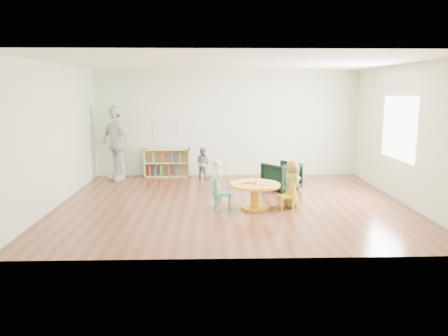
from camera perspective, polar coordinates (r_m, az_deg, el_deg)
name	(u,v)px	position (r m, az deg, el deg)	size (l,w,h in m)	color
room	(233,110)	(8.69, 1.18, 7.57)	(7.10, 7.00, 2.80)	brown
activity_table	(255,191)	(8.52, 4.07, -3.05)	(0.99, 0.99, 0.54)	#EBAB13
kid_chair_left	(220,192)	(8.48, -0.49, -3.16)	(0.34, 0.34, 0.62)	teal
kid_chair_right	(288,195)	(8.54, 8.30, -3.56)	(0.31, 0.31, 0.51)	#EBAB13
bookshelf	(167,163)	(11.75, -7.50, 0.67)	(1.20, 0.30, 0.75)	tan
alphabet_poster	(167,126)	(11.75, -7.48, 5.50)	(0.74, 0.01, 0.54)	white
armchair	(281,176)	(10.17, 7.51, -1.05)	(0.69, 0.71, 0.65)	black
child_left	(217,185)	(8.41, -0.98, -2.22)	(0.35, 0.23, 0.96)	silver
child_right	(292,184)	(8.65, 8.88, -2.05)	(0.46, 0.30, 0.94)	yellow
toddler	(203,163)	(11.33, -2.81, 0.62)	(0.40, 0.31, 0.82)	#17213A
adult_caretaker	(116,143)	(11.50, -13.90, 3.21)	(1.12, 0.47, 1.91)	white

